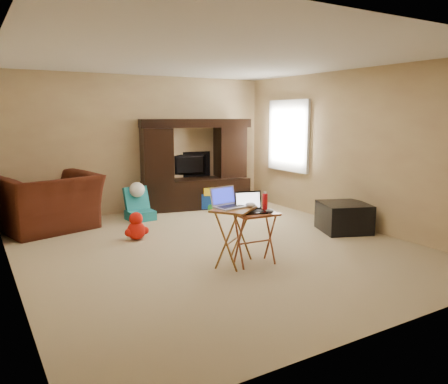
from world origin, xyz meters
TOP-DOWN VIEW (x-y plane):
  - floor at (0.00, 0.00)m, footprint 5.50×5.50m
  - ceiling at (0.00, 0.00)m, footprint 5.50×5.50m
  - wall_back at (0.00, 2.75)m, footprint 5.00×0.00m
  - wall_front at (0.00, -2.75)m, footprint 5.00×0.00m
  - wall_left at (-2.50, 0.00)m, footprint 0.00×5.50m
  - wall_right at (2.50, 0.00)m, footprint 0.00×5.50m
  - window_pane at (2.48, 1.55)m, footprint 0.00×1.20m
  - window_frame at (2.46, 1.55)m, footprint 0.06×1.14m
  - entertainment_center at (0.93, 2.46)m, footprint 2.16×0.93m
  - television at (0.93, 2.66)m, footprint 0.88×0.25m
  - recliner at (-1.79, 2.12)m, footprint 1.62×1.50m
  - child_rocker at (-0.34, 2.06)m, footprint 0.47×0.52m
  - plush_toy at (-0.81, 0.93)m, footprint 0.37×0.31m
  - push_toy at (1.24, 2.22)m, footprint 0.69×0.59m
  - ottoman at (2.12, -0.27)m, footprint 0.90×0.90m
  - tray_table_left at (-0.15, -0.69)m, footprint 0.69×0.66m
  - tray_table_right at (0.06, -0.82)m, footprint 0.52×0.43m
  - laptop_left at (-0.18, -0.66)m, footprint 0.40×0.35m
  - laptop_right at (0.02, -0.80)m, footprint 0.40×0.36m
  - mouse_left at (0.04, -0.76)m, footprint 0.14×0.17m
  - mouse_right at (0.19, -0.94)m, footprint 0.12×0.15m
  - water_bottle at (0.26, -0.74)m, footprint 0.06×0.06m

SIDE VIEW (x-z plane):
  - floor at x=0.00m, z-range 0.00..0.00m
  - plush_toy at x=-0.81m, z-range 0.00..0.41m
  - push_toy at x=1.24m, z-range 0.00..0.44m
  - ottoman at x=2.12m, z-range 0.00..0.45m
  - child_rocker at x=-0.34m, z-range 0.00..0.57m
  - tray_table_right at x=0.06m, z-range 0.00..0.64m
  - tray_table_left at x=-0.15m, z-range 0.00..0.70m
  - recliner at x=-1.79m, z-range 0.00..0.88m
  - mouse_right at x=0.19m, z-range 0.64..0.69m
  - mouse_left at x=0.04m, z-range 0.70..0.76m
  - water_bottle at x=0.26m, z-range 0.64..0.84m
  - laptop_right at x=0.02m, z-range 0.64..0.88m
  - laptop_left at x=-0.18m, z-range 0.70..0.94m
  - television at x=0.93m, z-range 0.57..1.07m
  - entertainment_center at x=0.93m, z-range 0.00..1.72m
  - wall_back at x=0.00m, z-range -1.25..3.75m
  - wall_front at x=0.00m, z-range -1.25..3.75m
  - wall_left at x=-2.50m, z-range -1.50..4.00m
  - wall_right at x=2.50m, z-range -1.50..4.00m
  - window_pane at x=2.48m, z-range 0.80..2.00m
  - window_frame at x=2.46m, z-range 0.73..2.07m
  - ceiling at x=0.00m, z-range 2.50..2.50m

